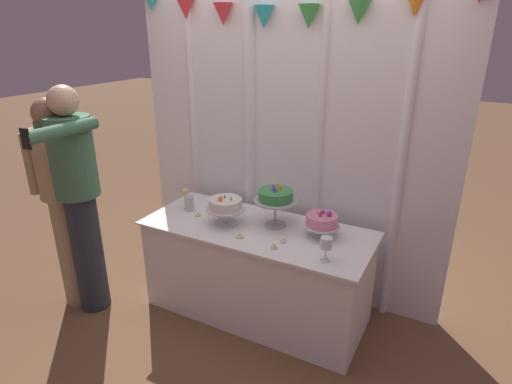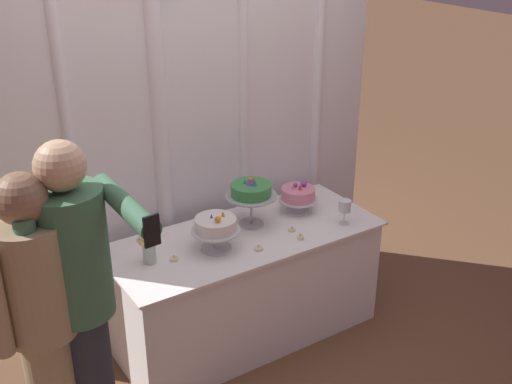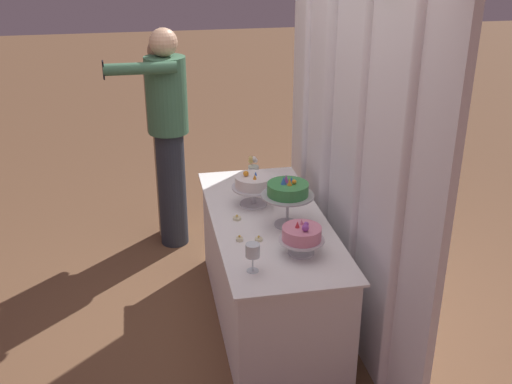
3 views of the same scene
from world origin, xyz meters
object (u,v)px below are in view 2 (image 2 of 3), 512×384
Objects in this scene: tealight_far_left at (174,259)px; guest_man_dark_suit at (43,332)px; wine_glass at (345,207)px; tealight_far_right at (292,230)px; guest_man_pink_jacket at (80,307)px; cake_table at (245,286)px; cake_display_center at (251,192)px; tealight_near_right at (300,237)px; cake_display_leftmost at (216,227)px; flower_vase at (148,251)px; tealight_near_left at (259,248)px; cake_display_rightmost at (298,195)px.

guest_man_dark_suit is at bearing -148.79° from tealight_far_left.
guest_man_dark_suit is (-1.92, -0.34, 0.07)m from wine_glass.
tealight_far_right is 0.03× the size of guest_man_pink_jacket.
cake_display_center is (0.10, 0.09, 0.58)m from cake_table.
tealight_near_right is at bearing -177.76° from wine_glass.
guest_man_dark_suit reaches higher than tealight_far_right.
cake_display_center reaches higher than cake_table.
cake_table is at bearing 13.21° from cake_display_leftmost.
flower_vase reaches higher than cake_table.
tealight_near_left is 0.30m from tealight_far_right.
cake_display_rightmost is (0.35, -0.00, -0.11)m from cake_display_center.
cake_display_center is at bearing 5.82° from flower_vase.
flower_vase is (-0.72, -0.07, -0.14)m from cake_display_center.
cake_display_leftmost is 0.83m from wine_glass.
cake_display_center is 0.37m from cake_display_rightmost.
tealight_near_right is 0.03× the size of guest_man_dark_suit.
tealight_near_right is at bearing -6.04° from tealight_near_left.
cake_display_leftmost reaches higher than tealight_far_left.
cake_display_rightmost is 5.28× the size of tealight_far_left.
cake_table is at bearing 137.79° from tealight_near_right.
cake_table is at bearing 156.44° from tealight_far_right.
flower_vase is 4.38× the size of tealight_near_right.
tealight_far_right is at bearing 16.61° from guest_man_pink_jacket.
guest_man_dark_suit is at bearing -168.46° from tealight_near_right.
cake_display_center is at bearing 12.06° from tealight_far_left.
cake_table is at bearing 22.29° from guest_man_dark_suit.
wine_glass reaches higher than tealight_near_right.
cake_display_leftmost is 5.89× the size of tealight_far_left.
tealight_far_left is 1.00m from guest_man_dark_suit.
flower_vase is (-0.62, 0.02, 0.44)m from cake_table.
guest_man_pink_jacket is (-1.43, -0.43, 0.23)m from tealight_far_right.
cake_table is 1.02× the size of guest_man_dark_suit.
cake_display_center is 0.34m from tealight_far_right.
cake_display_center is 0.38m from tealight_near_left.
cake_display_rightmost is (0.46, 0.09, 0.47)m from cake_table.
cake_display_leftmost is 6.89× the size of tealight_near_right.
cake_table is 10.46× the size of wine_glass.
tealight_near_right is (0.86, -0.24, -0.06)m from flower_vase.
cake_table is 0.97× the size of guest_man_pink_jacket.
tealight_far_left is at bearing 36.76° from guest_man_pink_jacket.
cake_display_rightmost reaches higher than tealight_near_right.
cake_display_leftmost is 1.57× the size of flower_vase.
tealight_far_left is at bearing 175.87° from cake_display_leftmost.
cake_table is at bearing 4.05° from tealight_far_left.
cake_display_center is 7.06× the size of tealight_far_right.
cake_display_rightmost is 5.55× the size of tealight_far_right.
cake_table is at bearing -1.71° from flower_vase.
cake_display_center is at bearing 23.96° from guest_man_dark_suit.
tealight_far_left is at bearing 160.79° from tealight_near_left.
guest_man_pink_jacket is at bearing -163.06° from tealight_near_left.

